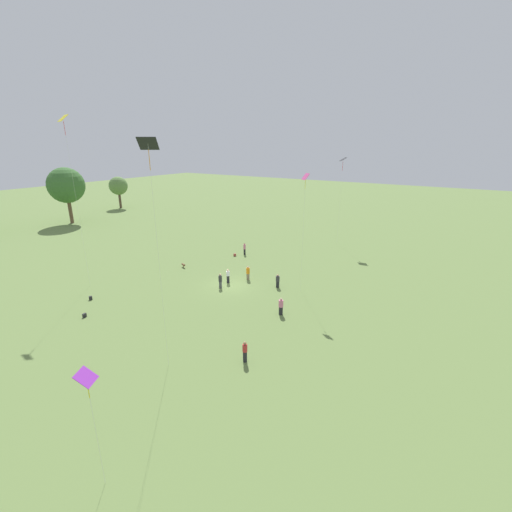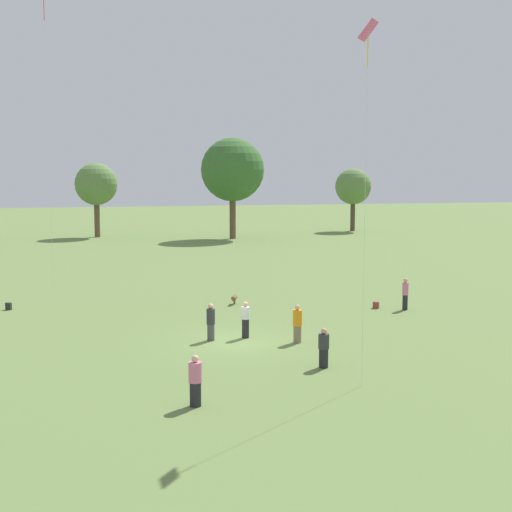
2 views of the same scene
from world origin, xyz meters
The scene contains 15 objects.
ground_plane centered at (0.00, 0.00, 0.00)m, with size 240.00×240.00×0.00m, color olive.
tree_1 centered at (-5.64, 52.71, 6.02)m, with size 4.82×4.82×8.49m.
tree_2 centered at (9.20, 47.33, 7.69)m, with size 7.07×7.07×11.26m.
tree_3 centered at (25.95, 53.86, 5.57)m, with size 4.53×4.53×7.88m.
person_0 centered at (-3.00, -8.47, 0.84)m, with size 0.57×0.57×1.73m.
person_2 centered at (2.57, -5.04, 0.78)m, with size 0.56×0.56×1.59m.
person_3 centered at (0.62, 0.53, 0.84)m, with size 0.44×0.44×1.70m.
person_4 centered at (2.70, -0.90, 0.85)m, with size 0.59×0.59×1.73m.
person_5 centered at (10.65, 5.01, 0.90)m, with size 0.36×0.36×1.78m.
person_6 centered at (-1.03, 0.38, 0.85)m, with size 0.42×0.42×1.71m.
kite_0 centered at (-8.59, 13.56, 17.21)m, with size 0.96×1.16×18.38m.
kite_4 centered at (3.15, -7.66, 11.81)m, with size 0.90×0.95×12.79m.
dog_0 centered at (1.70, 8.69, 0.37)m, with size 0.49×0.81×0.54m.
picnic_bag_0 centered at (9.26, 5.79, 0.19)m, with size 0.40×0.37×0.37m.
picnic_bag_1 centered at (-10.84, 9.96, 0.20)m, with size 0.36×0.30×0.40m.
Camera 2 is at (-6.16, -31.08, 7.78)m, focal length 50.00 mm.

